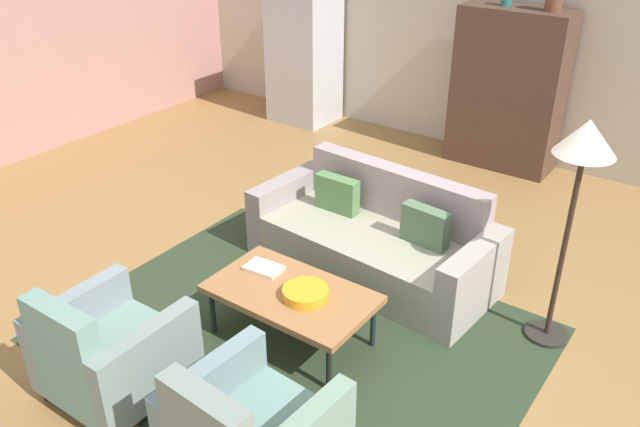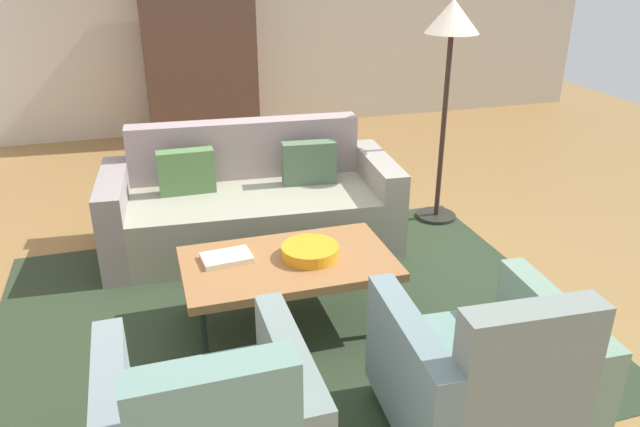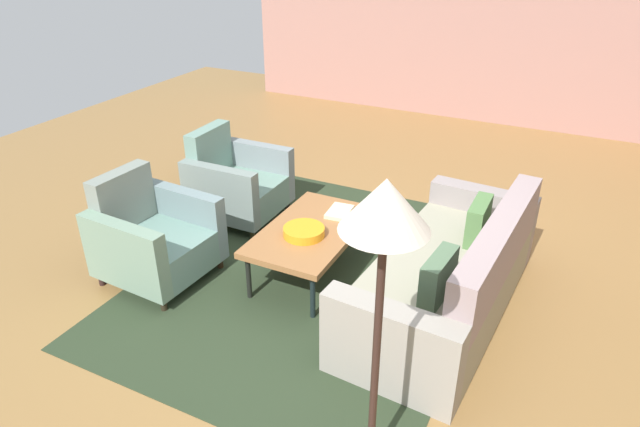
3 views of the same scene
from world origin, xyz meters
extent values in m
plane|color=olive|center=(0.00, 0.00, 0.00)|extent=(11.76, 11.76, 0.00)
cube|color=beige|center=(0.00, 3.82, 1.40)|extent=(9.80, 0.12, 2.80)
cube|color=#293723|center=(-0.15, -0.46, 0.00)|extent=(3.40, 2.60, 0.01)
cube|color=gray|center=(-0.15, 0.59, 0.21)|extent=(1.80, 1.03, 0.42)
cube|color=gray|center=(-0.12, 0.95, 0.43)|extent=(1.75, 0.31, 0.86)
cube|color=gray|center=(0.81, 0.52, 0.31)|extent=(0.25, 0.91, 0.62)
cube|color=gray|center=(-1.11, 0.66, 0.31)|extent=(0.25, 0.91, 0.62)
cube|color=#4F6B4D|center=(0.31, 0.66, 0.58)|extent=(0.41, 0.16, 0.32)
cube|color=#507842|center=(-0.59, 0.72, 0.58)|extent=(0.40, 0.12, 0.32)
cylinder|color=#222328|center=(-0.68, -0.23, 0.19)|extent=(0.04, 0.04, 0.38)
cylinder|color=black|center=(0.38, -0.23, 0.19)|extent=(0.04, 0.04, 0.38)
cylinder|color=black|center=(-0.68, -0.79, 0.19)|extent=(0.04, 0.04, 0.38)
cylinder|color=black|center=(0.38, -0.79, 0.19)|extent=(0.04, 0.04, 0.38)
cube|color=#996539|center=(-0.15, -0.51, 0.41)|extent=(1.20, 0.70, 0.05)
cylinder|color=#2E2A22|center=(-1.09, -1.27, 0.05)|extent=(0.05, 0.05, 0.10)
cylinder|color=#342D15|center=(-0.41, -1.27, 0.05)|extent=(0.05, 0.05, 0.10)
cylinder|color=#361E19|center=(-1.09, -1.95, 0.05)|extent=(0.05, 0.05, 0.10)
cube|color=gray|center=(-0.75, -1.61, 0.25)|extent=(0.57, 0.81, 0.30)
cube|color=gray|center=(-0.75, -1.94, 0.49)|extent=(0.56, 0.15, 0.78)
cube|color=gray|center=(-1.09, -1.61, 0.38)|extent=(0.13, 0.80, 0.56)
cube|color=gray|center=(-0.41, -1.61, 0.38)|extent=(0.13, 0.80, 0.56)
cylinder|color=black|center=(0.13, -1.25, 0.05)|extent=(0.05, 0.05, 0.10)
cube|color=slate|center=(0.11, -1.59, 0.38)|extent=(0.17, 0.81, 0.56)
cylinder|color=orange|center=(-0.02, -0.51, 0.47)|extent=(0.33, 0.33, 0.07)
cube|color=beige|center=(-0.49, -0.41, 0.45)|extent=(0.29, 0.21, 0.03)
cube|color=#4D3328|center=(-0.15, 3.47, 0.90)|extent=(1.20, 0.50, 1.80)
cube|color=#442F25|center=(-0.45, 3.73, 0.90)|extent=(0.56, 0.01, 1.51)
cube|color=#41311F|center=(0.15, 3.73, 0.90)|extent=(0.56, 0.01, 1.51)
cube|color=#B7BABF|center=(-2.94, 3.37, 0.93)|extent=(0.80, 0.70, 1.85)
cylinder|color=#99999E|center=(-2.89, 3.74, 1.02)|extent=(0.02, 0.02, 0.70)
cylinder|color=#272722|center=(1.39, 0.63, 0.01)|extent=(0.32, 0.32, 0.03)
cylinder|color=#311F1B|center=(1.39, 0.63, 0.76)|extent=(0.04, 0.04, 1.45)
cone|color=beige|center=(1.39, 0.63, 1.60)|extent=(0.40, 0.40, 0.24)
camera|label=1|loc=(2.27, -3.52, 3.14)|focal=36.53mm
camera|label=2|loc=(-0.86, -3.52, 2.09)|focal=34.41mm
camera|label=3|loc=(3.36, 1.30, 2.65)|focal=31.27mm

